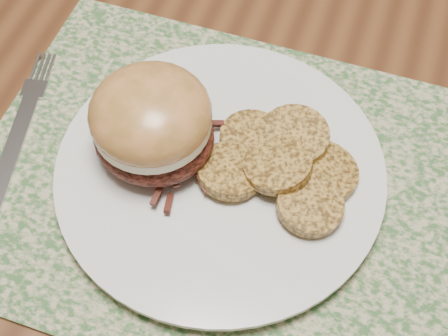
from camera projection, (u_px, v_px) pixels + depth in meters
The scene contains 6 objects.
ground at pixel (352, 328), 1.23m from camera, with size 3.50×3.50×0.00m, color #522F1C.
placemat at pixel (238, 187), 0.53m from camera, with size 0.45×0.33×0.00m, color #375F31.
dinner_plate at pixel (220, 172), 0.53m from camera, with size 0.26×0.26×0.02m, color silver.
pork_sandwich at pixel (152, 122), 0.50m from camera, with size 0.12×0.12×0.08m.
roasted_potatoes at pixel (283, 163), 0.51m from camera, with size 0.15×0.13×0.04m.
fork at pixel (20, 130), 0.56m from camera, with size 0.06×0.18×0.00m.
Camera 1 is at (-0.11, -0.45, 1.21)m, focal length 50.00 mm.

